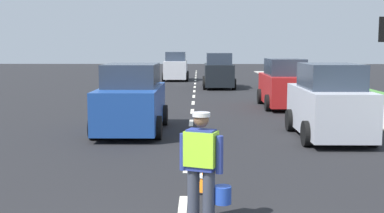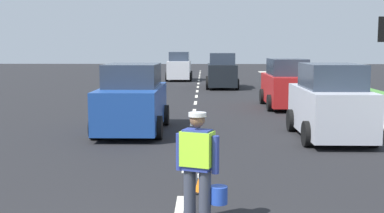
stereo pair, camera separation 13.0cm
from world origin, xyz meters
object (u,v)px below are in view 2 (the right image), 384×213
car_outgoing_far (222,72)px  car_parked_curbside (330,104)px  car_oncoming_lead (133,100)px  car_parked_far (286,85)px  car_oncoming_third (179,67)px  road_worker (199,163)px  traffic_cone_near (203,178)px

car_outgoing_far → car_parked_curbside: bearing=-81.9°
car_oncoming_lead → car_parked_far: bearing=47.1°
car_oncoming_third → car_parked_curbside: car_oncoming_third is taller
road_worker → car_parked_far: car_parked_far is taller
road_worker → car_outgoing_far: bearing=87.1°
car_parked_far → car_outgoing_far: bearing=103.7°
traffic_cone_near → car_outgoing_far: car_outgoing_far is taller
car_oncoming_third → car_oncoming_lead: bearing=-90.7°
car_oncoming_third → car_oncoming_lead: (-0.28, -22.99, -0.05)m
traffic_cone_near → car_outgoing_far: size_ratio=0.13×
road_worker → car_parked_curbside: (3.64, 6.89, 0.06)m
traffic_cone_near → car_parked_curbside: 6.44m
traffic_cone_near → car_oncoming_third: size_ratio=0.13×
car_oncoming_third → car_parked_far: car_oncoming_third is taller
car_oncoming_third → traffic_cone_near: bearing=-86.3°
car_oncoming_third → car_parked_curbside: bearing=-77.1°
car_oncoming_third → car_parked_far: (5.45, -16.82, -0.05)m
car_oncoming_third → car_parked_far: bearing=-72.1°
car_parked_curbside → car_oncoming_third: bearing=102.9°
car_oncoming_third → car_outgoing_far: (3.04, -6.92, 0.01)m
car_parked_curbside → car_oncoming_lead: size_ratio=0.93×
car_parked_far → car_outgoing_far: size_ratio=1.00×
car_parked_curbside → car_oncoming_lead: 5.86m
car_parked_curbside → car_oncoming_lead: car_parked_curbside is taller
road_worker → traffic_cone_near: size_ratio=3.17×
car_parked_curbside → traffic_cone_near: bearing=-124.1°
car_oncoming_third → car_parked_curbside: (5.48, -24.01, -0.03)m
road_worker → car_oncoming_third: (-1.84, 30.89, 0.09)m
car_oncoming_third → car_parked_far: size_ratio=0.93×
car_oncoming_lead → car_outgoing_far: car_outgoing_far is taller
traffic_cone_near → road_worker: bearing=-92.0°
road_worker → traffic_cone_near: (0.06, 1.59, -0.67)m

